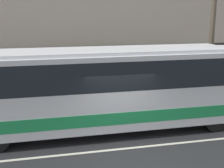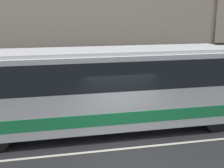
{
  "view_description": "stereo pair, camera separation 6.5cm",
  "coord_description": "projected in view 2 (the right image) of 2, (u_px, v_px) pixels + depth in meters",
  "views": [
    {
      "loc": [
        -2.72,
        -9.67,
        4.7
      ],
      "look_at": [
        -0.0,
        1.89,
        1.88
      ],
      "focal_mm": 50.0,
      "sensor_mm": 36.0,
      "label": 1
    },
    {
      "loc": [
        -2.66,
        -9.68,
        4.7
      ],
      "look_at": [
        -0.0,
        1.89,
        1.88
      ],
      "focal_mm": 50.0,
      "sensor_mm": 36.0,
      "label": 2
    }
  ],
  "objects": [
    {
      "name": "ground_plane",
      "position": [
        124.0,
        149.0,
        10.85
      ],
      "size": [
        60.0,
        60.0,
        0.0
      ],
      "primitive_type": "plane",
      "color": "#262628"
    },
    {
      "name": "transit_bus",
      "position": [
        98.0,
        86.0,
        12.09
      ],
      "size": [
        12.32,
        2.62,
        3.26
      ],
      "color": "silver",
      "rests_on": "ground_plane"
    },
    {
      "name": "lane_stripe",
      "position": [
        124.0,
        149.0,
        10.84
      ],
      "size": [
        54.0,
        0.14,
        0.01
      ],
      "color": "beige",
      "rests_on": "ground_plane"
    },
    {
      "name": "sidewalk",
      "position": [
        96.0,
        102.0,
        16.08
      ],
      "size": [
        60.0,
        3.08,
        0.13
      ],
      "color": "#A09E99",
      "rests_on": "ground_plane"
    },
    {
      "name": "utility_pole_near",
      "position": [
        213.0,
        22.0,
        15.44
      ],
      "size": [
        0.26,
        0.26,
        7.98
      ],
      "color": "brown",
      "rests_on": "sidewalk"
    }
  ]
}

